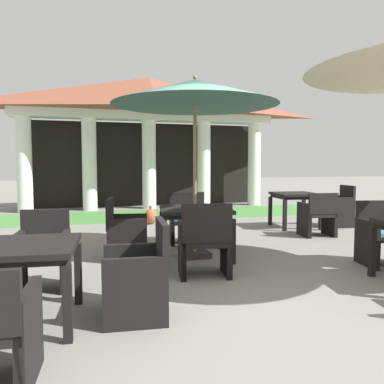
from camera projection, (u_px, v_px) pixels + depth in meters
name	position (u px, v px, depth m)	size (l,w,h in m)	color
ground_plane	(285.00, 291.00, 4.27)	(60.00, 60.00, 0.00)	gray
background_pavilion	(148.00, 111.00, 11.93)	(8.29, 2.46, 3.98)	white
lawn_strip	(160.00, 214.00, 10.59)	(10.09, 2.39, 0.01)	#47843D
patio_table_near_foreground	(195.00, 214.00, 5.78)	(1.19, 1.19, 0.74)	black
patio_umbrella_near_foreground	(195.00, 94.00, 5.65)	(2.43, 2.43, 2.67)	#2D2D2D
patio_chair_near_foreground_west	(125.00, 231.00, 5.69)	(0.66, 0.70, 0.89)	black
patio_chair_near_foreground_north	(188.00, 220.00, 6.82)	(0.71, 0.60, 0.88)	black
patio_chair_near_foreground_south	(205.00, 242.00, 4.78)	(0.70, 0.60, 0.92)	black
patio_chair_mid_left_north	(383.00, 236.00, 5.34)	(0.65, 0.63, 0.87)	black
patio_table_mid_right	(295.00, 198.00, 8.41)	(0.97, 0.97, 0.76)	black
patio_chair_mid_right_east	(338.00, 208.00, 8.60)	(0.62, 0.62, 0.91)	black
patio_chair_mid_right_south	(318.00, 215.00, 7.43)	(0.65, 0.58, 0.84)	black
patio_table_far_back	(21.00, 255.00, 3.34)	(1.02, 1.02, 0.71)	black
patio_chair_far_back_north	(43.00, 253.00, 4.33)	(0.60, 0.55, 0.87)	black
patio_chair_far_back_east	(139.00, 273.00, 3.54)	(0.62, 0.68, 0.88)	black
terracotta_urn	(151.00, 216.00, 8.93)	(0.29, 0.29, 0.43)	#9E5633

